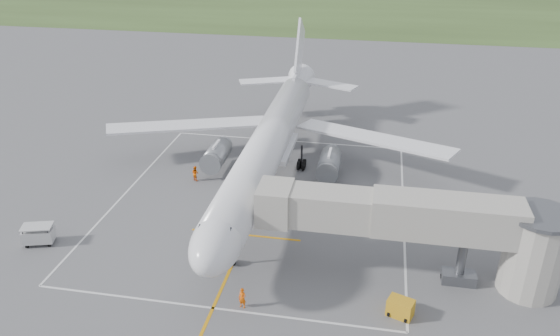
% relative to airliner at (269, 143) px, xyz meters
% --- Properties ---
extents(ground, '(700.00, 700.00, 0.00)m').
position_rel_airliner_xyz_m(ground, '(0.00, -0.75, -4.39)').
color(ground, '#4E4E51').
rests_on(ground, ground).
extents(apron_markings, '(28.20, 60.00, 0.01)m').
position_rel_airliner_xyz_m(apron_markings, '(0.00, -6.57, -4.38)').
color(apron_markings, orange).
rests_on(apron_markings, ground).
extents(airliner, '(38.93, 46.75, 13.52)m').
position_rel_airliner_xyz_m(airliner, '(0.00, 0.00, 0.00)').
color(airliner, white).
rests_on(airliner, ground).
extents(jet_bridge, '(23.40, 5.00, 7.20)m').
position_rel_airliner_xyz_m(jet_bridge, '(15.72, -14.25, 0.35)').
color(jet_bridge, '#ADAB9D').
rests_on(jet_bridge, ground).
extents(gpu_unit, '(2.10, 1.77, 1.35)m').
position_rel_airliner_xyz_m(gpu_unit, '(13.47, -19.02, -3.72)').
color(gpu_unit, gold).
rests_on(gpu_unit, ground).
extents(baggage_cart, '(2.88, 2.19, 1.78)m').
position_rel_airliner_xyz_m(baggage_cart, '(-17.32, -15.34, -3.48)').
color(baggage_cart, '#BABABA').
rests_on(baggage_cart, ground).
extents(ramp_worker_nose, '(0.68, 0.53, 1.64)m').
position_rel_airliner_xyz_m(ramp_worker_nose, '(2.12, -20.23, -3.57)').
color(ramp_worker_nose, '#E95707').
rests_on(ramp_worker_nose, ground).
extents(ramp_worker_wing, '(1.01, 0.95, 1.65)m').
position_rel_airliner_xyz_m(ramp_worker_wing, '(-7.84, -1.22, -3.57)').
color(ramp_worker_wing, '#ED6207').
rests_on(ramp_worker_wing, ground).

